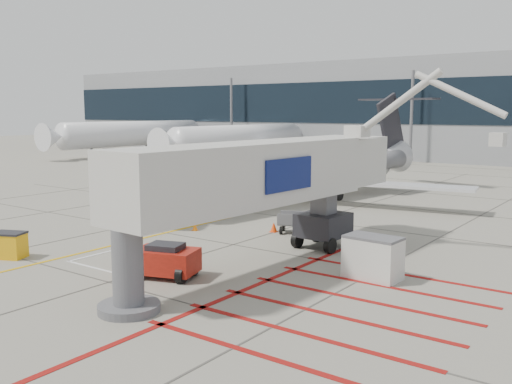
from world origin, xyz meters
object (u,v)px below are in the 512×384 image
Objects in this scene: spill_bin at (9,245)px; pushback_tug at (166,259)px; regional_jet at (277,150)px; jet_bridge at (248,187)px.

pushback_tug is at bearing -9.88° from spill_bin.
regional_jet is 21.84× the size of spill_bin.
jet_bridge is 4.53m from pushback_tug.
jet_bridge is 11.82m from spill_bin.
regional_jet is 19.77m from spill_bin.
regional_jet is 16.95m from jet_bridge.
regional_jet is at bearing 59.79° from spill_bin.
spill_bin is at bearing -87.09° from regional_jet.
pushback_tug is 8.38m from spill_bin.
jet_bridge reaches higher than pushback_tug.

